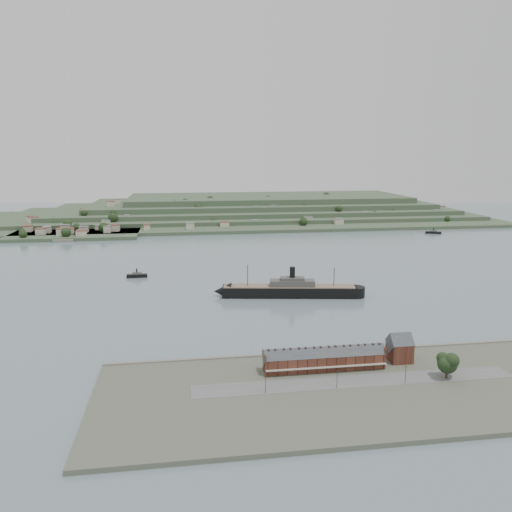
{
  "coord_description": "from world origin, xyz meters",
  "views": [
    {
      "loc": [
        -70.96,
        -371.64,
        97.79
      ],
      "look_at": [
        -12.09,
        30.0,
        13.79
      ],
      "focal_mm": 35.0,
      "sensor_mm": 36.0,
      "label": 1
    }
  ],
  "objects": [
    {
      "name": "gabled_building",
      "position": [
        27.5,
        -164.0,
        8.19
      ],
      "size": [
        10.4,
        10.18,
        14.09
      ],
      "color": "#4A241A",
      "rests_on": "ground"
    },
    {
      "name": "tugboat",
      "position": [
        -109.18,
        25.89,
        1.77
      ],
      "size": [
        16.22,
        4.58,
        7.27
      ],
      "color": "black",
      "rests_on": "ground"
    },
    {
      "name": "steamship",
      "position": [
        -2.27,
        -44.65,
        4.65
      ],
      "size": [
        104.5,
        27.82,
        25.16
      ],
      "color": "black",
      "rests_on": "ground"
    },
    {
      "name": "far_peninsula",
      "position": [
        27.91,
        393.1,
        11.88
      ],
      "size": [
        760.0,
        309.0,
        30.0
      ],
      "color": "#32452E",
      "rests_on": "ground"
    },
    {
      "name": "ground",
      "position": [
        0.0,
        0.0,
        0.0
      ],
      "size": [
        1400.0,
        1400.0,
        0.0
      ],
      "primitive_type": "plane",
      "color": "slate",
      "rests_on": "ground"
    },
    {
      "name": "near_shore",
      "position": [
        0.0,
        -186.75,
        1.01
      ],
      "size": [
        220.0,
        80.0,
        2.6
      ],
      "color": "#4C5142",
      "rests_on": "ground"
    },
    {
      "name": "fig_tree",
      "position": [
        40.3,
        -184.93,
        9.23
      ],
      "size": [
        10.61,
        9.19,
        11.84
      ],
      "color": "#3D2B1C",
      "rests_on": "ground"
    },
    {
      "name": "ferry_west",
      "position": [
        -141.19,
        225.0,
        1.52
      ],
      "size": [
        17.38,
        10.11,
        6.3
      ],
      "color": "black",
      "rests_on": "ground"
    },
    {
      "name": "terrace_row",
      "position": [
        -10.0,
        -168.02,
        6.84
      ],
      "size": [
        55.6,
        9.8,
        11.07
      ],
      "color": "#4A241A",
      "rests_on": "ground"
    },
    {
      "name": "ferry_east",
      "position": [
        234.78,
        199.83,
        1.68
      ],
      "size": [
        19.19,
        11.9,
        6.99
      ],
      "color": "black",
      "rests_on": "ground"
    }
  ]
}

